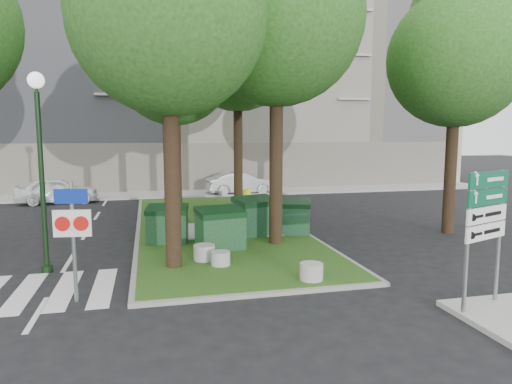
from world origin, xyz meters
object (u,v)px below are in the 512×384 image
object	(u,v)px
litter_bin	(247,197)
car_white	(57,190)
directional_sign	(485,218)
tree_median_far	(239,38)
tree_median_near_right	(279,1)
bollard_right	(311,271)
street_lamp	(40,149)
dumpster_a	(167,224)
car_silver	(241,183)
dumpster_b	(220,229)
traffic_sign_pole	(73,225)
tree_street_right	(458,46)
dumpster_c	(256,216)
dumpster_d	(292,217)
tree_median_mid	(176,54)
bollard_left	(204,252)
bollard_mid	(221,258)

from	to	relation	value
litter_bin	car_white	distance (m)	10.45
directional_sign	tree_median_far	bearing A→B (deg)	79.03
tree_median_near_right	car_white	size ratio (longest dim) A/B	2.72
bollard_right	street_lamp	xyz separation A→B (m)	(-6.72, 2.65, 3.05)
tree_median_near_right	dumpster_a	distance (m)	8.16
street_lamp	car_silver	xyz separation A→B (m)	(8.41, 14.73, -2.68)
litter_bin	tree_median_far	bearing A→B (deg)	-118.66
dumpster_b	litter_bin	bearing A→B (deg)	61.54
litter_bin	traffic_sign_pole	distance (m)	14.31
tree_street_right	litter_bin	bearing A→B (deg)	127.33
dumpster_c	directional_sign	bearing A→B (deg)	-87.86
traffic_sign_pole	dumpster_b	bearing A→B (deg)	50.11
traffic_sign_pole	directional_sign	bearing A→B (deg)	-9.34
dumpster_a	dumpster_d	bearing A→B (deg)	15.10
litter_bin	car_white	bearing A→B (deg)	161.21
tree_street_right	dumpster_d	xyz separation A→B (m)	(-6.09, 0.79, -6.25)
tree_median_mid	litter_bin	world-z (taller)	tree_median_mid
dumpster_c	car_white	size ratio (longest dim) A/B	0.42
car_white	dumpster_b	bearing A→B (deg)	-156.81
dumpster_d	car_white	distance (m)	14.63
dumpster_b	bollard_left	world-z (taller)	dumpster_b
traffic_sign_pole	car_white	bearing A→B (deg)	108.94
tree_street_right	car_silver	distance (m)	15.33
dumpster_c	bollard_right	bearing A→B (deg)	-107.27
dumpster_d	bollard_left	xyz separation A→B (m)	(-3.61, -2.90, -0.39)
bollard_mid	directional_sign	world-z (taller)	directional_sign
tree_median_mid	tree_street_right	bearing A→B (deg)	-21.80
tree_median_mid	dumpster_a	bearing A→B (deg)	-99.97
dumpster_a	directional_sign	size ratio (longest dim) A/B	0.53
tree_median_mid	traffic_sign_pole	size ratio (longest dim) A/B	3.64
bollard_left	bollard_right	world-z (taller)	bollard_left
dumpster_b	litter_bin	xyz separation A→B (m)	(2.84, 9.06, -0.27)
tree_median_far	traffic_sign_pole	xyz separation A→B (m)	(-6.08, -11.47, -6.56)
dumpster_a	car_white	distance (m)	12.35
dumpster_c	traffic_sign_pole	world-z (taller)	traffic_sign_pole
bollard_mid	directional_sign	bearing A→B (deg)	-41.22
bollard_right	litter_bin	world-z (taller)	litter_bin
dumpster_b	bollard_mid	world-z (taller)	dumpster_b
dumpster_b	street_lamp	distance (m)	5.70
tree_median_mid	bollard_mid	bearing A→B (deg)	-84.18
street_lamp	car_white	xyz separation A→B (m)	(-2.07, 13.38, -2.67)
dumpster_c	dumpster_d	size ratio (longest dim) A/B	1.08
dumpster_b	bollard_right	size ratio (longest dim) A/B	2.77
bollard_mid	street_lamp	world-z (taller)	street_lamp
tree_median_far	litter_bin	xyz separation A→B (m)	(0.61, 1.12, -7.81)
dumpster_c	bollard_right	world-z (taller)	dumpster_c
dumpster_b	dumpster_c	bearing A→B (deg)	37.52
dumpster_b	dumpster_c	xyz separation A→B (m)	(1.60, 1.81, 0.02)
dumpster_c	street_lamp	xyz separation A→B (m)	(-6.57, -2.78, 2.59)
bollard_mid	traffic_sign_pole	world-z (taller)	traffic_sign_pole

